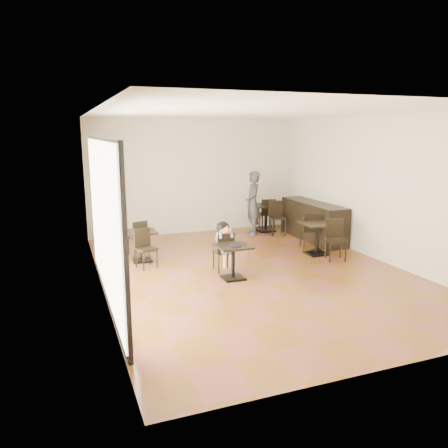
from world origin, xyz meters
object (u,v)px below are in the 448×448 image
cafe_table_mid (317,239)px  chair_left_a (137,238)px  cafe_table_left (142,246)px  cafe_table_back (266,218)px  chair_mid_b (336,240)px  chair_back_b (277,218)px  chair_mid_a (310,230)px  child (223,246)px  chair_back_a (267,214)px  chair_left_b (146,249)px  child_table (233,262)px  adult_patron (253,203)px  child_chair (223,251)px

cafe_table_mid → chair_left_a: size_ratio=0.91×
cafe_table_left → cafe_table_back: 4.31m
chair_mid_b → chair_left_a: (-4.09, 2.02, -0.04)m
cafe_table_back → chair_back_b: 0.56m
cafe_table_left → chair_mid_a: bearing=-5.2°
child → chair_back_a: child is taller
chair_left_b → child: bearing=-44.8°
cafe_table_back → chair_mid_b: (0.16, -3.23, 0.06)m
cafe_table_mid → cafe_table_back: cafe_table_back is taller
cafe_table_left → chair_back_b: size_ratio=0.73×
chair_left_a → chair_back_a: bearing=-179.3°
child_table → cafe_table_left: size_ratio=1.00×
chair_back_b → chair_left_b: bearing=-144.6°
child_table → chair_back_a: bearing=55.4°
adult_patron → child_chair: bearing=-23.2°
cafe_table_mid → chair_left_a: chair_left_a is taller
cafe_table_back → chair_left_a: (-3.93, -1.21, 0.02)m
cafe_table_back → child_table: bearing=-124.5°
child_chair → cafe_table_mid: size_ratio=1.09×
child_table → cafe_table_back: cafe_table_back is taller
chair_back_a → chair_back_b: bearing=101.7°
chair_mid_b → child_chair: bearing=-165.9°
cafe_table_mid → chair_left_a: bearing=159.5°
cafe_table_mid → chair_left_a: 4.21m
chair_mid_b → chair_left_b: 4.19m
child_chair → chair_back_a: (2.57, 3.18, 0.06)m
cafe_table_back → chair_back_a: size_ratio=0.83×
child_table → chair_left_b: bearing=138.3°
child_table → chair_back_a: chair_back_a is taller
chair_mid_a → adult_patron: bearing=-50.8°
chair_back_b → chair_mid_a: bearing=-76.0°
chair_left_b → child_chair: bearing=-44.8°
child_chair → cafe_table_left: size_ratio=1.20×
child_table → adult_patron: (1.92, 3.31, 0.55)m
child → chair_left_b: bearing=152.8°
child → chair_left_b: 1.64m
child_table → child: bearing=90.0°
cafe_table_mid → cafe_table_left: size_ratio=1.10×
chair_left_a → chair_back_b: bearing=171.7°
child_table → chair_mid_b: (2.64, 0.37, 0.11)m
chair_mid_a → chair_left_b: (-4.09, -0.18, -0.04)m
child → cafe_table_mid: child is taller
chair_back_b → adult_patron: bearing=170.7°
chair_mid_b → chair_left_a: bearing=171.6°
child_table → chair_mid_a: bearing=29.2°
child → chair_back_b: size_ratio=1.10×
chair_mid_a → chair_mid_b: size_ratio=1.00×
chair_left_a → chair_left_b: same height
chair_back_a → chair_back_b: same height
chair_left_b → chair_back_a: (4.02, 2.43, 0.06)m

